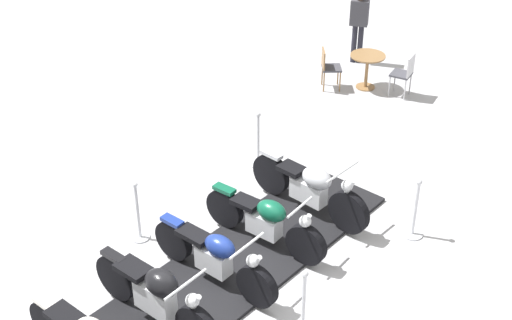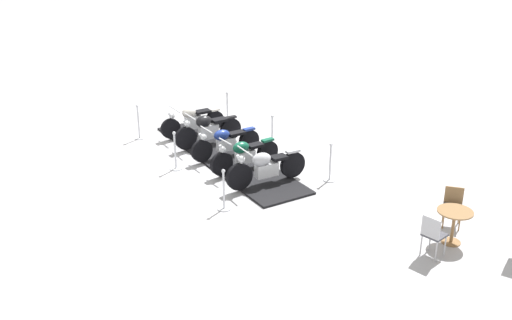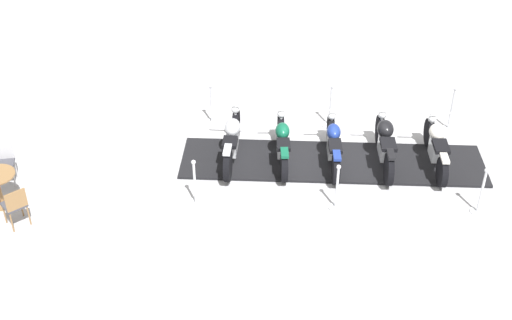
{
  "view_description": "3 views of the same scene",
  "coord_description": "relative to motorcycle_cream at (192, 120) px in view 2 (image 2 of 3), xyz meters",
  "views": [
    {
      "loc": [
        -1.11,
        -7.64,
        6.87
      ],
      "look_at": [
        0.93,
        1.44,
        1.04
      ],
      "focal_mm": 50.46,
      "sensor_mm": 36.0,
      "label": 1
    },
    {
      "loc": [
        15.19,
        2.34,
        6.3
      ],
      "look_at": [
        1.54,
        1.01,
        0.6
      ],
      "focal_mm": 40.59,
      "sensor_mm": 36.0,
      "label": 2
    },
    {
      "loc": [
        -6.48,
        10.43,
        8.41
      ],
      "look_at": [
        0.53,
        1.96,
        0.88
      ],
      "focal_mm": 47.72,
      "sensor_mm": 36.0,
      "label": 3
    }
  ],
  "objects": [
    {
      "name": "display_platform",
      "position": [
        1.73,
        1.32,
        -0.49
      ],
      "size": [
        6.17,
        5.15,
        0.06
      ],
      "primitive_type": "cube",
      "rotation": [
        0.0,
        0.0,
        0.64
      ],
      "color": "black",
      "rests_on": "ground_plane"
    },
    {
      "name": "cafe_table",
      "position": [
        5.95,
        6.74,
        0.04
      ],
      "size": [
        0.74,
        0.74,
        0.75
      ],
      "color": "olive",
      "rests_on": "ground_plane"
    },
    {
      "name": "motorcycle_chrome",
      "position": [
        3.49,
        2.6,
        0.0
      ],
      "size": [
        1.4,
        1.94,
        1.03
      ],
      "rotation": [
        0.0,
        0.0,
        -0.96
      ],
      "color": "black",
      "rests_on": "display_platform"
    },
    {
      "name": "motorcycle_black",
      "position": [
        0.88,
        0.65,
        0.03
      ],
      "size": [
        1.44,
        1.81,
        1.0
      ],
      "rotation": [
        0.0,
        0.0,
        -0.91
      ],
      "color": "black",
      "rests_on": "display_platform"
    },
    {
      "name": "stanchion_right_mid",
      "position": [
        2.66,
        0.07,
        -0.18
      ],
      "size": [
        0.34,
        0.34,
        1.09
      ],
      "color": "silver",
      "rests_on": "ground_plane"
    },
    {
      "name": "motorcycle_forest",
      "position": [
        2.62,
        1.95,
        -0.04
      ],
      "size": [
        1.49,
        1.71,
        0.94
      ],
      "rotation": [
        0.0,
        0.0,
        -0.86
      ],
      "color": "black",
      "rests_on": "display_platform"
    },
    {
      "name": "cafe_chair_across_table",
      "position": [
        6.57,
        6.2,
        0.02
      ],
      "size": [
        0.56,
        0.56,
        0.93
      ],
      "rotation": [
        0.0,
        0.0,
        2.42
      ],
      "color": "#B7B7BC",
      "rests_on": "ground_plane"
    },
    {
      "name": "cafe_chair_near_table",
      "position": [
        5.15,
        6.89,
        -0.01
      ],
      "size": [
        0.47,
        0.47,
        0.87
      ],
      "rotation": [
        0.0,
        0.0,
        -0.19
      ],
      "color": "olive",
      "rests_on": "ground_plane"
    },
    {
      "name": "stanchion_left_front",
      "position": [
        -1.44,
        0.91,
        -0.15
      ],
      "size": [
        0.29,
        0.29,
        1.05
      ],
      "color": "silver",
      "rests_on": "ground_plane"
    },
    {
      "name": "stanchion_right_front",
      "position": [
        0.43,
        -1.59,
        -0.13
      ],
      "size": [
        0.29,
        0.29,
        1.1
      ],
      "color": "silver",
      "rests_on": "ground_plane"
    },
    {
      "name": "stanchion_left_mid",
      "position": [
        0.79,
        2.58,
        -0.17
      ],
      "size": [
        0.3,
        0.3,
        1.03
      ],
      "color": "silver",
      "rests_on": "ground_plane"
    },
    {
      "name": "ground_plane",
      "position": [
        1.73,
        1.32,
        -0.52
      ],
      "size": [
        80.0,
        80.0,
        0.0
      ],
      "primitive_type": "plane",
      "color": "#B2B2B7"
    },
    {
      "name": "stanchion_left_rear",
      "position": [
        3.02,
        4.24,
        -0.19
      ],
      "size": [
        0.33,
        0.33,
        1.05
      ],
      "color": "silver",
      "rests_on": "ground_plane"
    },
    {
      "name": "motorcycle_navy",
      "position": [
        1.74,
        1.3,
        -0.03
      ],
      "size": [
        1.46,
        1.79,
        0.93
      ],
      "rotation": [
        0.0,
        0.0,
        -0.9
      ],
      "color": "black",
      "rests_on": "display_platform"
    },
    {
      "name": "stanchion_right_rear",
      "position": [
        4.89,
        1.74,
        -0.2
      ],
      "size": [
        0.33,
        0.33,
        1.02
      ],
      "color": "silver",
      "rests_on": "ground_plane"
    },
    {
      "name": "motorcycle_cream",
      "position": [
        0.0,
        0.0,
        0.0
      ],
      "size": [
        1.41,
        1.79,
        0.93
      ],
      "rotation": [
        0.0,
        0.0,
        -0.92
      ],
      "color": "black",
      "rests_on": "display_platform"
    }
  ]
}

